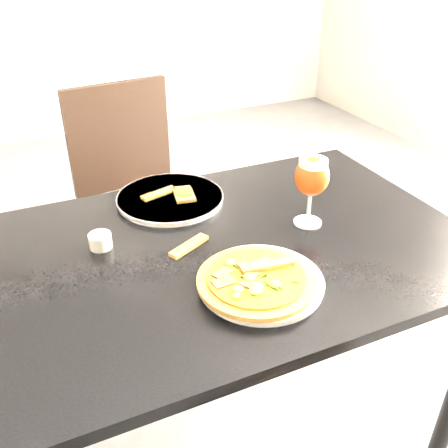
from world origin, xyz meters
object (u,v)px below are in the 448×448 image
dining_table (230,273)px  pizza (257,279)px  beer_glass (312,177)px  chair_far (136,196)px

dining_table → pizza: (-0.03, -0.18, 0.11)m
pizza → beer_glass: size_ratio=1.38×
dining_table → pizza: pizza is taller
dining_table → chair_far: bearing=92.8°
dining_table → chair_far: chair_far is taller
beer_glass → dining_table: bearing=-179.5°
dining_table → beer_glass: 0.32m
beer_glass → chair_far: bearing=107.6°
pizza → beer_glass: beer_glass is taller
dining_table → beer_glass: size_ratio=6.48×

